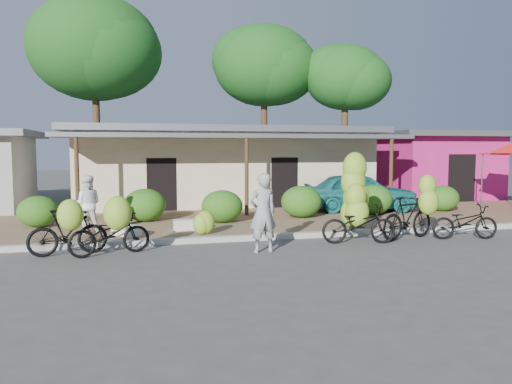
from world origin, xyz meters
TOP-DOWN VIEW (x-y plane):
  - ground at (0.00, 0.00)m, footprint 100.00×100.00m
  - sidewalk at (0.00, 5.00)m, footprint 60.00×6.00m
  - curb at (0.00, 2.00)m, footprint 60.00×0.25m
  - shop_main at (0.00, 10.93)m, footprint 13.00×8.50m
  - shop_pink at (10.50, 10.99)m, footprint 6.00×6.00m
  - tree_far_center at (-5.69, 16.11)m, footprint 6.53×6.52m
  - tree_center_right at (3.31, 16.61)m, footprint 5.70×5.62m
  - tree_near_right at (7.31, 14.61)m, footprint 4.53×4.36m
  - hedge_0 at (-6.63, 5.06)m, footprint 1.20×1.08m
  - hedge_1 at (-3.52, 5.42)m, footprint 1.35×1.22m
  - hedge_2 at (-1.16, 4.58)m, footprint 1.31×1.18m
  - hedge_3 at (1.66, 5.05)m, footprint 1.39×1.25m
  - hedge_4 at (4.42, 5.19)m, footprint 1.35×1.22m
  - hedge_5 at (7.37, 5.39)m, footprint 1.22×1.10m
  - bike_far_left at (-4.43, 0.91)m, footprint 2.00×1.48m
  - bike_left at (-5.37, 1.14)m, footprint 1.84×1.30m
  - bike_center at (1.78, 1.13)m, footprint 2.01×1.36m
  - bike_right at (3.31, 0.97)m, footprint 2.01×1.42m
  - bike_far_right at (4.79, 0.72)m, footprint 1.87×0.98m
  - loose_banana_a at (-2.11, 2.54)m, footprint 0.47×0.40m
  - loose_banana_b at (-2.00, 2.59)m, footprint 0.52×0.44m
  - loose_banana_c at (2.38, 2.65)m, footprint 0.48×0.41m
  - sack_near at (-2.35, 3.41)m, footprint 0.87×0.43m
  - sack_far at (-4.10, 2.88)m, footprint 0.80×0.79m
  - vendor at (-0.96, 0.44)m, footprint 0.74×0.53m
  - bystander at (-5.13, 3.56)m, footprint 0.81×0.64m
  - teal_van at (4.37, 6.20)m, footprint 4.48×2.59m

SIDE VIEW (x-z plane):
  - ground at x=0.00m, z-range 0.00..0.00m
  - sidewalk at x=0.00m, z-range 0.00..0.12m
  - curb at x=0.00m, z-range 0.00..0.15m
  - sack_far at x=-4.10m, z-range 0.12..0.40m
  - sack_near at x=-2.35m, z-range 0.12..0.42m
  - loose_banana_a at x=-2.11m, z-range 0.12..0.70m
  - loose_banana_c at x=2.38m, z-range 0.12..0.72m
  - loose_banana_b at x=-2.00m, z-range 0.12..0.77m
  - bike_far_right at x=4.79m, z-range 0.00..0.94m
  - bike_far_left at x=-4.43m, z-range -0.13..1.30m
  - hedge_0 at x=-6.63m, z-range 0.12..1.05m
  - hedge_5 at x=7.37m, z-range 0.12..1.07m
  - bike_left at x=-5.37m, z-range -0.07..1.29m
  - hedge_2 at x=-1.16m, z-range 0.12..1.15m
  - hedge_4 at x=4.42m, z-range 0.12..1.17m
  - hedge_1 at x=-3.52m, z-range 0.12..1.18m
  - hedge_3 at x=1.66m, z-range 0.12..1.20m
  - bike_right at x=3.31m, z-range -0.19..1.59m
  - teal_van at x=4.37m, z-range 0.12..1.55m
  - bystander at x=-5.13m, z-range 0.12..1.73m
  - bike_center at x=1.78m, z-range -0.25..2.11m
  - vendor at x=-0.96m, z-range 0.00..1.88m
  - shop_pink at x=10.50m, z-range 0.05..3.30m
  - shop_main at x=0.00m, z-range 0.05..3.40m
  - tree_near_right at x=7.31m, z-range 2.34..10.40m
  - tree_center_right at x=3.31m, z-range 2.50..11.81m
  - tree_far_center at x=-5.69m, z-range 2.54..12.62m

